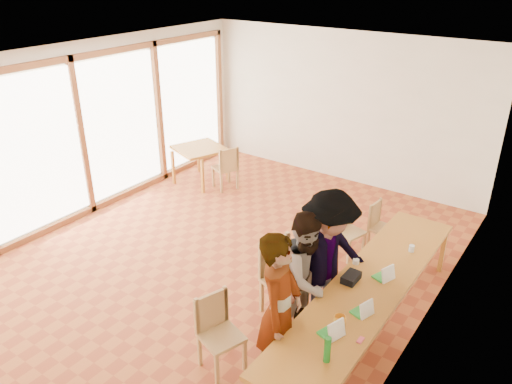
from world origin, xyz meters
TOP-DOWN VIEW (x-y plane):
  - ground at (0.00, 0.00)m, footprint 8.00×8.00m
  - wall_back at (0.00, 4.00)m, footprint 6.00×0.10m
  - wall_right at (3.00, 0.00)m, footprint 0.10×8.00m
  - window_wall at (-2.96, 0.00)m, footprint 0.10×8.00m
  - ceiling at (0.00, 0.00)m, footprint 6.00×8.00m
  - communal_table at (2.50, -0.22)m, footprint 0.80×4.00m
  - side_table at (-2.19, 2.15)m, footprint 0.90×0.90m
  - chair_near at (1.32, -1.61)m, footprint 0.54×0.54m
  - chair_mid at (1.36, -0.40)m, footprint 0.61×0.61m
  - chair_far at (1.43, 1.35)m, footprint 0.49×0.49m
  - chair_empty at (1.81, 1.78)m, footprint 0.40×0.40m
  - chair_spare at (-1.51, 2.18)m, footprint 0.55×0.55m
  - person_near at (2.01, -1.41)m, footprint 0.60×0.76m
  - person_mid at (1.87, -0.60)m, footprint 0.72×0.87m
  - person_far at (1.98, -0.29)m, footprint 1.06×1.36m
  - laptop_near at (2.55, -1.24)m, footprint 0.26×0.27m
  - laptop_mid at (2.66, -0.75)m, footprint 0.23×0.25m
  - laptop_far at (2.60, -0.00)m, footprint 0.25×0.26m
  - yellow_mug at (2.53, -1.05)m, footprint 0.16×0.16m
  - green_bottle at (2.66, -1.59)m, footprint 0.07×0.07m
  - clear_glass at (2.65, 0.78)m, footprint 0.07×0.07m
  - condiment_cup at (2.18, 0.10)m, footprint 0.08×0.08m
  - pink_phone at (2.81, -1.15)m, footprint 0.05×0.10m
  - black_pouch at (2.29, -0.27)m, footprint 0.16×0.26m

SIDE VIEW (x-z plane):
  - ground at x=0.00m, z-range 0.00..0.00m
  - chair_empty at x=1.81m, z-range 0.28..0.70m
  - chair_far at x=1.43m, z-range 0.30..0.76m
  - chair_spare at x=-1.51m, z-range 0.31..0.79m
  - chair_near at x=1.32m, z-range 0.32..0.80m
  - chair_mid at x=1.36m, z-range 0.36..0.91m
  - side_table at x=-2.19m, z-range 0.29..1.04m
  - communal_table at x=2.50m, z-range 0.33..1.08m
  - pink_phone at x=2.81m, z-range 0.75..0.76m
  - condiment_cup at x=2.18m, z-range 0.75..0.81m
  - clear_glass at x=2.65m, z-range 0.75..0.84m
  - black_pouch at x=2.29m, z-range 0.75..0.84m
  - laptop_mid at x=2.66m, z-range 0.71..0.89m
  - laptop_far at x=2.60m, z-range 0.71..0.89m
  - yellow_mug at x=2.53m, z-range 0.75..0.85m
  - laptop_near at x=2.55m, z-range 0.71..0.90m
  - person_mid at x=1.87m, z-range 0.00..1.66m
  - green_bottle at x=2.66m, z-range 0.75..1.03m
  - person_near at x=2.01m, z-range 0.00..1.83m
  - person_far at x=1.98m, z-range 0.00..1.84m
  - wall_back at x=0.00m, z-range 0.00..3.00m
  - wall_right at x=3.00m, z-range 0.00..3.00m
  - window_wall at x=-2.96m, z-range 0.00..3.00m
  - ceiling at x=0.00m, z-range 3.00..3.04m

